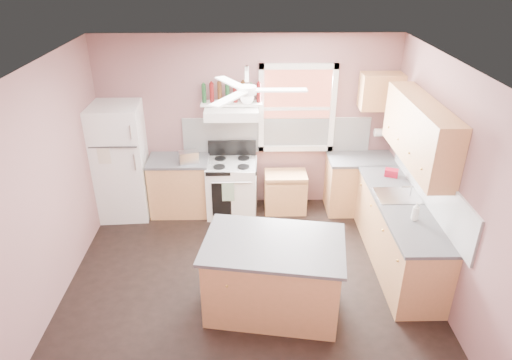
{
  "coord_description": "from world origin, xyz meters",
  "views": [
    {
      "loc": [
        0.01,
        -4.62,
        3.77
      ],
      "look_at": [
        0.1,
        0.3,
        1.25
      ],
      "focal_mm": 32.0,
      "sensor_mm": 36.0,
      "label": 1
    }
  ],
  "objects_px": {
    "refrigerator": "(120,161)",
    "cart": "(285,192)",
    "toaster": "(189,157)",
    "stove": "(232,188)",
    "island": "(273,277)"
  },
  "relations": [
    {
      "from": "refrigerator",
      "to": "cart",
      "type": "height_order",
      "value": "refrigerator"
    },
    {
      "from": "toaster",
      "to": "stove",
      "type": "distance_m",
      "value": 0.85
    },
    {
      "from": "toaster",
      "to": "cart",
      "type": "height_order",
      "value": "toaster"
    },
    {
      "from": "stove",
      "to": "refrigerator",
      "type": "bearing_deg",
      "value": -177.77
    },
    {
      "from": "toaster",
      "to": "stove",
      "type": "bearing_deg",
      "value": -9.42
    },
    {
      "from": "refrigerator",
      "to": "stove",
      "type": "relative_size",
      "value": 2.06
    },
    {
      "from": "island",
      "to": "toaster",
      "type": "bearing_deg",
      "value": 128.2
    },
    {
      "from": "refrigerator",
      "to": "toaster",
      "type": "bearing_deg",
      "value": -8.48
    },
    {
      "from": "stove",
      "to": "island",
      "type": "xyz_separation_m",
      "value": [
        0.52,
        -2.15,
        0.0
      ]
    },
    {
      "from": "toaster",
      "to": "island",
      "type": "bearing_deg",
      "value": -76.09
    },
    {
      "from": "toaster",
      "to": "stove",
      "type": "xyz_separation_m",
      "value": [
        0.63,
        0.06,
        -0.56
      ]
    },
    {
      "from": "toaster",
      "to": "refrigerator",
      "type": "bearing_deg",
      "value": 160.11
    },
    {
      "from": "toaster",
      "to": "island",
      "type": "height_order",
      "value": "toaster"
    },
    {
      "from": "stove",
      "to": "cart",
      "type": "bearing_deg",
      "value": 7.0
    },
    {
      "from": "refrigerator",
      "to": "island",
      "type": "bearing_deg",
      "value": -48.33
    }
  ]
}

